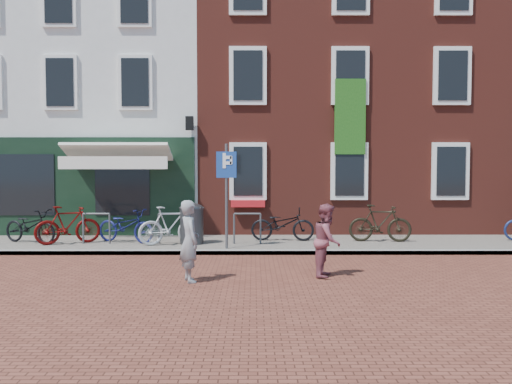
{
  "coord_description": "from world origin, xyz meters",
  "views": [
    {
      "loc": [
        0.67,
        -13.17,
        2.23
      ],
      "look_at": [
        0.73,
        0.4,
        1.52
      ],
      "focal_mm": 38.25,
      "sensor_mm": 36.0,
      "label": 1
    }
  ],
  "objects_px": {
    "bicycle_3": "(170,226)",
    "bicycle_4": "(282,224)",
    "litter_bin": "(192,221)",
    "bicycle_5": "(380,223)",
    "woman": "(190,241)",
    "boy": "(327,240)",
    "bicycle_0": "(30,226)",
    "bicycle_1": "(68,225)",
    "bicycle_2": "(126,226)",
    "parking_sign": "(226,180)"
  },
  "relations": [
    {
      "from": "bicycle_4",
      "to": "woman",
      "type": "bearing_deg",
      "value": 162.42
    },
    {
      "from": "litter_bin",
      "to": "parking_sign",
      "type": "height_order",
      "value": "parking_sign"
    },
    {
      "from": "bicycle_2",
      "to": "bicycle_5",
      "type": "height_order",
      "value": "bicycle_5"
    },
    {
      "from": "bicycle_4",
      "to": "boy",
      "type": "bearing_deg",
      "value": -166.0
    },
    {
      "from": "boy",
      "to": "bicycle_5",
      "type": "relative_size",
      "value": 0.85
    },
    {
      "from": "boy",
      "to": "bicycle_0",
      "type": "relative_size",
      "value": 0.83
    },
    {
      "from": "boy",
      "to": "bicycle_3",
      "type": "relative_size",
      "value": 0.85
    },
    {
      "from": "bicycle_4",
      "to": "bicycle_1",
      "type": "bearing_deg",
      "value": 101.28
    },
    {
      "from": "parking_sign",
      "to": "woman",
      "type": "distance_m",
      "value": 3.56
    },
    {
      "from": "litter_bin",
      "to": "bicycle_3",
      "type": "xyz_separation_m",
      "value": [
        -0.53,
        -0.19,
        -0.09
      ]
    },
    {
      "from": "bicycle_4",
      "to": "bicycle_5",
      "type": "distance_m",
      "value": 2.66
    },
    {
      "from": "bicycle_5",
      "to": "bicycle_2",
      "type": "bearing_deg",
      "value": 97.24
    },
    {
      "from": "bicycle_2",
      "to": "bicycle_4",
      "type": "height_order",
      "value": "same"
    },
    {
      "from": "woman",
      "to": "bicycle_3",
      "type": "bearing_deg",
      "value": -8.54
    },
    {
      "from": "woman",
      "to": "bicycle_4",
      "type": "distance_m",
      "value": 5.16
    },
    {
      "from": "woman",
      "to": "bicycle_0",
      "type": "height_order",
      "value": "woman"
    },
    {
      "from": "bicycle_5",
      "to": "parking_sign",
      "type": "bearing_deg",
      "value": 112.14
    },
    {
      "from": "woman",
      "to": "boy",
      "type": "relative_size",
      "value": 1.07
    },
    {
      "from": "parking_sign",
      "to": "woman",
      "type": "bearing_deg",
      "value": -98.91
    },
    {
      "from": "woman",
      "to": "bicycle_4",
      "type": "relative_size",
      "value": 0.89
    },
    {
      "from": "boy",
      "to": "bicycle_2",
      "type": "height_order",
      "value": "boy"
    },
    {
      "from": "parking_sign",
      "to": "bicycle_4",
      "type": "bearing_deg",
      "value": 43.23
    },
    {
      "from": "litter_bin",
      "to": "bicycle_2",
      "type": "xyz_separation_m",
      "value": [
        -1.8,
        0.24,
        -0.14
      ]
    },
    {
      "from": "litter_bin",
      "to": "woman",
      "type": "bearing_deg",
      "value": -84.02
    },
    {
      "from": "litter_bin",
      "to": "bicycle_1",
      "type": "height_order",
      "value": "litter_bin"
    },
    {
      "from": "woman",
      "to": "boy",
      "type": "xyz_separation_m",
      "value": [
        2.66,
        0.47,
        -0.05
      ]
    },
    {
      "from": "bicycle_3",
      "to": "bicycle_0",
      "type": "bearing_deg",
      "value": 65.08
    },
    {
      "from": "bicycle_0",
      "to": "bicycle_5",
      "type": "relative_size",
      "value": 1.03
    },
    {
      "from": "boy",
      "to": "bicycle_5",
      "type": "distance_m",
      "value": 4.52
    },
    {
      "from": "bicycle_1",
      "to": "bicycle_3",
      "type": "xyz_separation_m",
      "value": [
        2.74,
        -0.15,
        0.0
      ]
    },
    {
      "from": "bicycle_3",
      "to": "bicycle_4",
      "type": "relative_size",
      "value": 0.97
    },
    {
      "from": "bicycle_2",
      "to": "woman",
      "type": "bearing_deg",
      "value": -130.68
    },
    {
      "from": "parking_sign",
      "to": "woman",
      "type": "xyz_separation_m",
      "value": [
        -0.53,
        -3.37,
        -1.04
      ]
    },
    {
      "from": "woman",
      "to": "bicycle_2",
      "type": "distance_m",
      "value": 4.96
    },
    {
      "from": "litter_bin",
      "to": "bicycle_0",
      "type": "bearing_deg",
      "value": 178.11
    },
    {
      "from": "bicycle_2",
      "to": "parking_sign",
      "type": "bearing_deg",
      "value": -88.43
    },
    {
      "from": "bicycle_3",
      "to": "bicycle_4",
      "type": "distance_m",
      "value": 3.07
    },
    {
      "from": "bicycle_0",
      "to": "bicycle_1",
      "type": "height_order",
      "value": "bicycle_1"
    },
    {
      "from": "litter_bin",
      "to": "boy",
      "type": "distance_m",
      "value": 4.83
    },
    {
      "from": "litter_bin",
      "to": "bicycle_4",
      "type": "distance_m",
      "value": 2.51
    },
    {
      "from": "bicycle_1",
      "to": "bicycle_5",
      "type": "relative_size",
      "value": 1.0
    },
    {
      "from": "bicycle_3",
      "to": "bicycle_1",
      "type": "bearing_deg",
      "value": 66.81
    },
    {
      "from": "bicycle_1",
      "to": "woman",
      "type": "bearing_deg",
      "value": -165.09
    },
    {
      "from": "bicycle_2",
      "to": "bicycle_1",
      "type": "bearing_deg",
      "value": 123.02
    },
    {
      "from": "parking_sign",
      "to": "bicycle_4",
      "type": "xyz_separation_m",
      "value": [
        1.47,
        1.39,
        -1.25
      ]
    },
    {
      "from": "boy",
      "to": "bicycle_1",
      "type": "xyz_separation_m",
      "value": [
        -6.37,
        3.68,
        -0.11
      ]
    },
    {
      "from": "litter_bin",
      "to": "bicycle_5",
      "type": "xyz_separation_m",
      "value": [
        5.09,
        0.35,
        -0.09
      ]
    },
    {
      "from": "parking_sign",
      "to": "bicycle_0",
      "type": "height_order",
      "value": "parking_sign"
    },
    {
      "from": "parking_sign",
      "to": "litter_bin",
      "type": "bearing_deg",
      "value": 139.89
    },
    {
      "from": "bicycle_4",
      "to": "parking_sign",
      "type": "bearing_deg",
      "value": 138.49
    }
  ]
}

